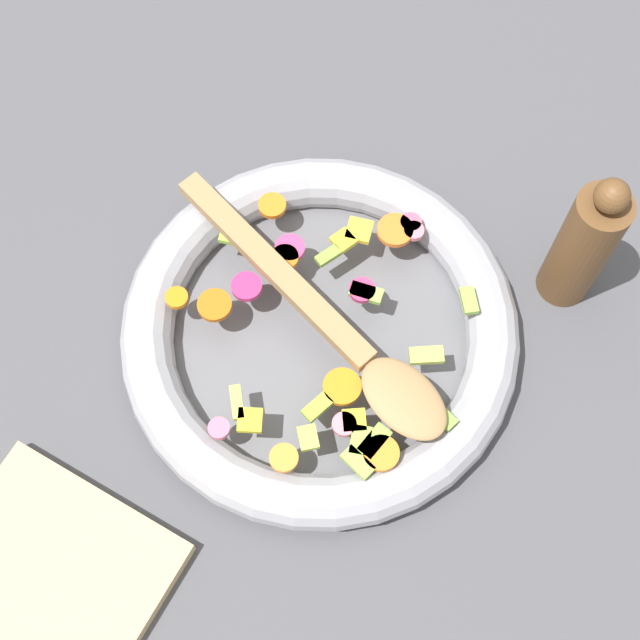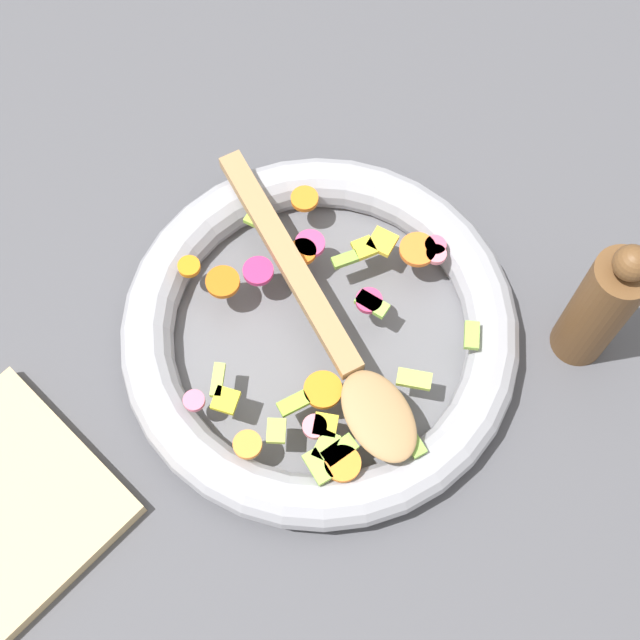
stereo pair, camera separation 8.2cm
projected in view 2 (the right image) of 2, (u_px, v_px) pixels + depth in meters
name	position (u px, v px, depth m)	size (l,w,h in m)	color
ground_plane	(320.00, 340.00, 0.86)	(4.00, 4.00, 0.00)	#4C4C51
skillet	(320.00, 332.00, 0.84)	(0.38, 0.38, 0.05)	slate
chopped_vegetables	(322.00, 329.00, 0.81)	(0.29, 0.29, 0.01)	orange
wooden_spoon	(329.00, 331.00, 0.80)	(0.14, 0.34, 0.01)	#A87F51
pepper_mill	(601.00, 307.00, 0.79)	(0.05, 0.05, 0.18)	brown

